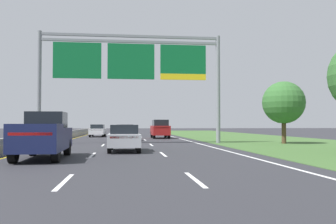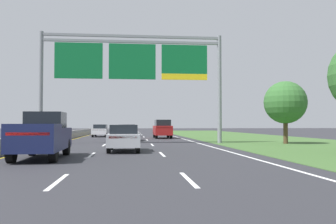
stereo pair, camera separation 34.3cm
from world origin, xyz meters
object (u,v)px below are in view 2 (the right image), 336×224
at_px(overhead_sign_gantry, 132,66).
at_px(roadside_tree_mid, 285,103).
at_px(car_black_centre_lane_sedan, 129,130).
at_px(car_silver_centre_lane_sedan, 124,138).
at_px(car_white_left_lane_sedan, 101,130).
at_px(car_red_right_lane_suv, 162,129).
at_px(pickup_truck_navy, 42,136).
at_px(car_grey_centre_lane_sedan, 127,132).

bearing_deg(overhead_sign_gantry, roadside_tree_mid, -6.45).
bearing_deg(car_black_centre_lane_sedan, car_silver_centre_lane_sedan, 179.55).
relative_size(car_silver_centre_lane_sedan, roadside_tree_mid, 0.86).
xyz_separation_m(car_white_left_lane_sedan, car_red_right_lane_suv, (7.47, -5.59, 0.28)).
distance_m(car_black_centre_lane_sedan, roadside_tree_mid, 25.32).
distance_m(pickup_truck_navy, car_black_centre_lane_sedan, 33.09).
bearing_deg(car_white_left_lane_sedan, car_red_right_lane_suv, -125.34).
height_order(pickup_truck_navy, car_grey_centre_lane_sedan, pickup_truck_navy).
relative_size(car_white_left_lane_sedan, car_red_right_lane_suv, 0.94).
height_order(pickup_truck_navy, car_silver_centre_lane_sedan, pickup_truck_navy).
height_order(pickup_truck_navy, car_white_left_lane_sedan, pickup_truck_navy).
relative_size(overhead_sign_gantry, car_grey_centre_lane_sedan, 3.40).
height_order(car_black_centre_lane_sedan, car_red_right_lane_suv, car_red_right_lane_suv).
distance_m(car_silver_centre_lane_sedan, car_red_right_lane_suv, 20.53).
height_order(car_grey_centre_lane_sedan, car_red_right_lane_suv, car_red_right_lane_suv).
bearing_deg(roadside_tree_mid, car_silver_centre_lane_sedan, -151.78).
relative_size(overhead_sign_gantry, car_black_centre_lane_sedan, 3.42).
relative_size(car_grey_centre_lane_sedan, car_silver_centre_lane_sedan, 1.00).
distance_m(overhead_sign_gantry, car_black_centre_lane_sedan, 21.06).
height_order(overhead_sign_gantry, car_black_centre_lane_sedan, overhead_sign_gantry).
bearing_deg(roadside_tree_mid, pickup_truck_navy, -146.30).
bearing_deg(car_black_centre_lane_sedan, car_grey_centre_lane_sedan, 179.36).
height_order(car_silver_centre_lane_sedan, roadside_tree_mid, roadside_tree_mid).
xyz_separation_m(pickup_truck_navy, car_red_right_lane_suv, (7.76, 24.30, 0.02)).
bearing_deg(car_grey_centre_lane_sedan, overhead_sign_gantry, -174.50).
height_order(car_silver_centre_lane_sedan, car_black_centre_lane_sedan, same).
distance_m(car_grey_centre_lane_sedan, car_black_centre_lane_sedan, 14.56).
distance_m(car_silver_centre_lane_sedan, roadside_tree_mid, 14.98).
xyz_separation_m(car_grey_centre_lane_sedan, car_silver_centre_lane_sedan, (-0.06, -14.12, 0.00)).
bearing_deg(pickup_truck_navy, car_white_left_lane_sedan, -2.12).
bearing_deg(car_silver_centre_lane_sedan, car_white_left_lane_sedan, 7.39).
xyz_separation_m(pickup_truck_navy, roadside_tree_mid, (16.72, 11.15, 2.31)).
xyz_separation_m(pickup_truck_navy, car_silver_centre_lane_sedan, (3.72, 4.17, -0.26)).
bearing_deg(car_black_centre_lane_sedan, car_red_right_lane_suv, -155.96).
xyz_separation_m(car_black_centre_lane_sedan, roadside_tree_mid, (12.78, -21.71, 2.56)).
distance_m(car_grey_centre_lane_sedan, roadside_tree_mid, 15.00).
distance_m(overhead_sign_gantry, car_red_right_lane_suv, 13.37).
relative_size(car_grey_centre_lane_sedan, car_red_right_lane_suv, 0.94).
relative_size(pickup_truck_navy, car_red_right_lane_suv, 1.16).
bearing_deg(pickup_truck_navy, car_silver_centre_lane_sedan, -43.25).
bearing_deg(car_red_right_lane_suv, overhead_sign_gantry, 163.02).
bearing_deg(car_grey_centre_lane_sedan, roadside_tree_mid, -118.02).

